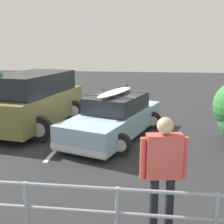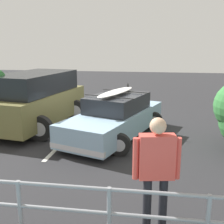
% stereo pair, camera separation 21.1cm
% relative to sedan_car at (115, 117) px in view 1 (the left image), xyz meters
% --- Properties ---
extents(ground_plane, '(44.00, 44.00, 0.02)m').
position_rel_sedan_car_xyz_m(ground_plane, '(0.46, -0.28, -0.64)').
color(ground_plane, '#28282B').
rests_on(ground_plane, ground).
extents(parking_stripe, '(0.12, 4.58, 0.00)m').
position_rel_sedan_car_xyz_m(parking_stripe, '(1.49, 0.04, -0.63)').
color(parking_stripe, silver).
rests_on(parking_stripe, ground).
extents(sedan_car, '(3.03, 4.69, 1.61)m').
position_rel_sedan_car_xyz_m(sedan_car, '(0.00, 0.00, 0.00)').
color(sedan_car, '#8CADC6').
rests_on(sedan_car, ground).
extents(suv_car, '(3.08, 4.58, 1.93)m').
position_rel_sedan_car_xyz_m(suv_car, '(2.96, -0.60, 0.36)').
color(suv_car, brown).
rests_on(suv_car, ground).
extents(person_bystander, '(0.71, 0.30, 1.85)m').
position_rel_sedan_car_xyz_m(person_bystander, '(-1.31, 4.59, 0.48)').
color(person_bystander, black).
rests_on(person_bystander, ground).
extents(railing_fence, '(9.65, 0.24, 0.91)m').
position_rel_sedan_car_xyz_m(railing_fence, '(-1.35, 4.99, -0.02)').
color(railing_fence, gray).
rests_on(railing_fence, ground).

